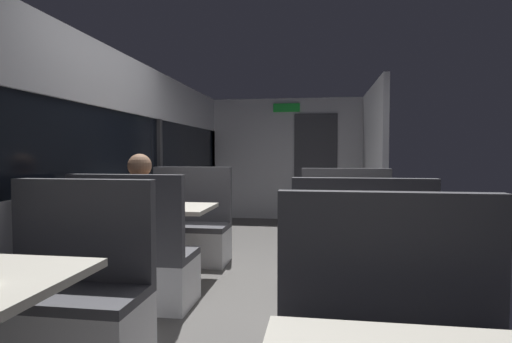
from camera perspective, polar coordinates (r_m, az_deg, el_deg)
name	(u,v)px	position (r m, az deg, el deg)	size (l,w,h in m)	color
ground_plane	(251,293)	(3.90, -0.66, -16.52)	(3.30, 9.20, 0.02)	#514F4C
carriage_window_panel_left	(101,170)	(4.17, -20.74, 0.25)	(0.09, 8.48, 2.30)	#B2B2B7
carriage_end_bulkhead	(290,160)	(7.85, 4.70, 1.64)	(2.90, 0.11, 2.30)	#B2B2B7
carriage_aisle_panel_right	(373,160)	(6.69, 15.96, 1.50)	(0.08, 2.40, 2.30)	#B2B2B7
bench_near_window_facing_entry	(69,308)	(2.85, -24.59, -16.85)	(0.95, 0.50, 1.10)	silver
dining_table_mid_window	(166,216)	(4.19, -12.41, -6.08)	(0.90, 0.70, 0.74)	#9E9EA3
bench_mid_window_facing_end	(135,266)	(3.62, -16.43, -12.54)	(0.95, 0.50, 1.10)	silver
bench_mid_window_facing_entry	(188,234)	(4.89, -9.40, -8.51)	(0.95, 0.50, 1.10)	silver
dining_table_rear_aisle	(352,224)	(3.73, 13.22, -7.16)	(0.90, 0.70, 0.74)	#9E9EA3
bench_rear_aisle_facing_end	(360,284)	(3.12, 14.23, -14.98)	(0.95, 0.50, 1.10)	silver
bench_rear_aisle_facing_entry	(346,242)	(4.47, 12.45, -9.58)	(0.95, 0.50, 1.10)	silver
seated_passenger	(139,240)	(3.63, -15.98, -9.08)	(0.47, 0.55, 1.26)	#26262D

